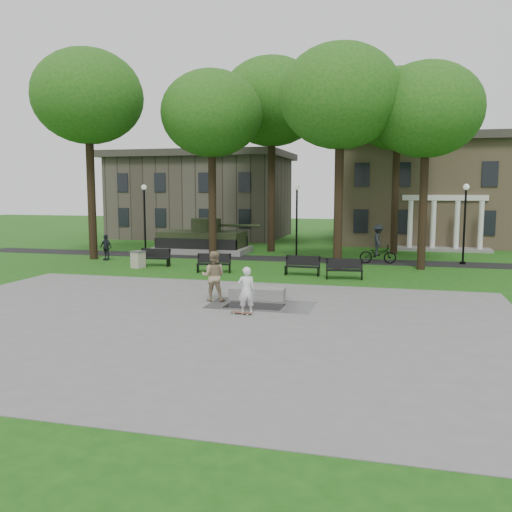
{
  "coord_description": "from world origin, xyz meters",
  "views": [
    {
      "loc": [
        6.57,
        -21.53,
        4.41
      ],
      "look_at": [
        0.48,
        2.08,
        1.4
      ],
      "focal_mm": 38.0,
      "sensor_mm": 36.0,
      "label": 1
    }
  ],
  "objects_px": {
    "skateboarder": "(246,290)",
    "cyclist": "(378,248)",
    "concrete_block": "(258,293)",
    "park_bench_0": "(155,257)",
    "trash_bin": "(138,259)",
    "friend_watching": "(213,276)"
  },
  "relations": [
    {
      "from": "park_bench_0",
      "to": "skateboarder",
      "type": "bearing_deg",
      "value": -53.93
    },
    {
      "from": "friend_watching",
      "to": "cyclist",
      "type": "relative_size",
      "value": 0.85
    },
    {
      "from": "concrete_block",
      "to": "cyclist",
      "type": "xyz_separation_m",
      "value": [
        4.35,
        12.03,
        0.71
      ]
    },
    {
      "from": "friend_watching",
      "to": "trash_bin",
      "type": "bearing_deg",
      "value": -56.14
    },
    {
      "from": "concrete_block",
      "to": "trash_bin",
      "type": "height_order",
      "value": "trash_bin"
    },
    {
      "from": "concrete_block",
      "to": "park_bench_0",
      "type": "bearing_deg",
      "value": 136.28
    },
    {
      "from": "skateboarder",
      "to": "friend_watching",
      "type": "distance_m",
      "value": 2.68
    },
    {
      "from": "concrete_block",
      "to": "skateboarder",
      "type": "relative_size",
      "value": 1.3
    },
    {
      "from": "concrete_block",
      "to": "park_bench_0",
      "type": "height_order",
      "value": "park_bench_0"
    },
    {
      "from": "friend_watching",
      "to": "park_bench_0",
      "type": "bearing_deg",
      "value": -61.93
    },
    {
      "from": "cyclist",
      "to": "trash_bin",
      "type": "relative_size",
      "value": 2.43
    },
    {
      "from": "skateboarder",
      "to": "cyclist",
      "type": "xyz_separation_m",
      "value": [
        4.05,
        14.82,
        0.08
      ]
    },
    {
      "from": "skateboarder",
      "to": "trash_bin",
      "type": "height_order",
      "value": "skateboarder"
    },
    {
      "from": "skateboarder",
      "to": "park_bench_0",
      "type": "height_order",
      "value": "skateboarder"
    },
    {
      "from": "trash_bin",
      "to": "concrete_block",
      "type": "bearing_deg",
      "value": -37.96
    },
    {
      "from": "concrete_block",
      "to": "cyclist",
      "type": "bearing_deg",
      "value": 70.12
    },
    {
      "from": "friend_watching",
      "to": "cyclist",
      "type": "bearing_deg",
      "value": -123.68
    },
    {
      "from": "friend_watching",
      "to": "trash_bin",
      "type": "distance_m",
      "value": 10.48
    },
    {
      "from": "friend_watching",
      "to": "trash_bin",
      "type": "relative_size",
      "value": 2.07
    },
    {
      "from": "friend_watching",
      "to": "skateboarder",
      "type": "bearing_deg",
      "value": 125.58
    },
    {
      "from": "friend_watching",
      "to": "park_bench_0",
      "type": "height_order",
      "value": "friend_watching"
    },
    {
      "from": "cyclist",
      "to": "friend_watching",
      "type": "bearing_deg",
      "value": 147.18
    }
  ]
}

